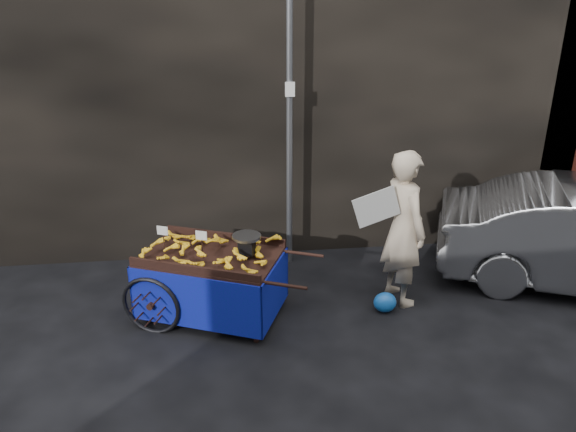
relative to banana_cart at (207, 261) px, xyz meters
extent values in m
plane|color=black|center=(0.79, -0.06, -0.70)|extent=(80.00, 80.00, 0.00)
cube|color=black|center=(-0.21, 2.54, 1.80)|extent=(11.00, 2.00, 5.00)
cylinder|color=slate|center=(1.09, 1.24, 1.30)|extent=(0.08, 0.08, 4.00)
cube|color=white|center=(1.09, 1.19, 1.70)|extent=(0.12, 0.02, 0.18)
cube|color=black|center=(0.04, -0.02, 0.05)|extent=(1.75, 1.45, 0.06)
cube|color=black|center=(0.22, 0.39, 0.12)|extent=(1.40, 0.62, 0.09)
cube|color=black|center=(-0.13, -0.43, 0.12)|extent=(1.40, 0.62, 0.09)
cube|color=black|center=(0.51, -0.62, -0.33)|extent=(0.06, 0.06, 0.75)
cube|color=black|center=(0.80, 0.07, -0.33)|extent=(0.06, 0.06, 0.75)
cylinder|color=black|center=(0.81, -0.75, 0.05)|extent=(0.45, 0.22, 0.04)
cylinder|color=black|center=(1.10, -0.05, 0.05)|extent=(0.45, 0.22, 0.04)
torus|color=black|center=(-0.63, -0.29, -0.37)|extent=(0.67, 0.32, 0.71)
torus|color=black|center=(-0.24, 0.65, -0.37)|extent=(0.67, 0.32, 0.71)
cylinder|color=black|center=(-0.43, 0.18, -0.37)|extent=(0.45, 0.99, 0.05)
cube|color=navy|center=(-0.14, -0.46, -0.27)|extent=(1.43, 0.61, 0.64)
cube|color=navy|center=(0.23, 0.42, -0.27)|extent=(1.43, 0.61, 0.64)
cube|color=navy|center=(-0.66, 0.27, -0.27)|extent=(0.40, 0.91, 0.64)
cube|color=navy|center=(0.75, -0.31, -0.27)|extent=(0.40, 0.91, 0.64)
cube|color=black|center=(0.45, -0.14, 0.21)|extent=(0.21, 0.19, 0.15)
cylinder|color=silver|center=(0.45, -0.14, 0.34)|extent=(0.42, 0.42, 0.03)
cube|color=white|center=(-0.47, 0.09, 0.36)|extent=(0.13, 0.06, 0.10)
cube|color=white|center=(-0.04, -0.10, 0.36)|extent=(0.13, 0.06, 0.10)
imported|color=#C4AF92|center=(2.31, 0.08, 0.25)|extent=(0.65, 0.80, 1.90)
cube|color=beige|center=(1.93, -0.03, 0.58)|extent=(0.59, 0.04, 0.50)
ellipsoid|color=blue|center=(2.06, -0.19, -0.58)|extent=(0.27, 0.22, 0.25)
camera|label=1|loc=(0.25, -5.74, 2.92)|focal=35.00mm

